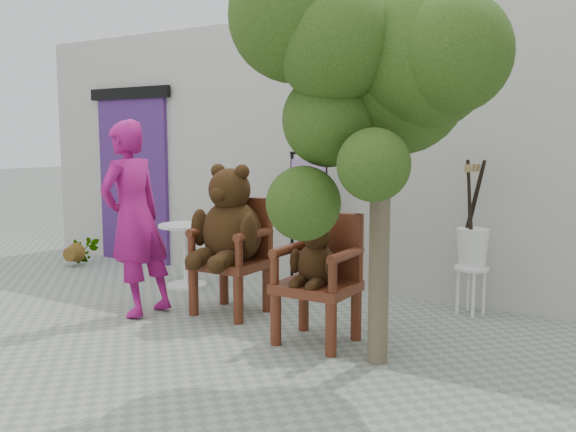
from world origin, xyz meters
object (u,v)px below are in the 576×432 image
object	(u,v)px
display_stand	(309,240)
tree	(371,64)
person	(135,218)
chair_small	(319,267)
stool_bucket	(472,247)
chair_big	(230,231)
cafe_table	(186,248)

from	to	relation	value
display_stand	tree	bearing A→B (deg)	-67.26
person	chair_small	bearing A→B (deg)	98.07
display_stand	tree	world-z (taller)	tree
chair_small	tree	xyz separation A→B (m)	(0.57, -0.34, 1.52)
chair_small	display_stand	distance (m)	1.54
person	stool_bucket	distance (m)	3.17
stool_bucket	chair_small	bearing A→B (deg)	-120.62
chair_small	display_stand	world-z (taller)	display_stand
chair_big	chair_small	xyz separation A→B (m)	(1.10, -0.28, -0.17)
person	stool_bucket	xyz separation A→B (m)	(2.72, 1.60, -0.26)
chair_big	person	size ratio (longest dim) A/B	0.78
chair_big	display_stand	xyz separation A→B (m)	(0.27, 1.01, -0.20)
chair_small	stool_bucket	bearing A→B (deg)	59.38
chair_big	tree	size ratio (longest dim) A/B	0.49
person	cafe_table	world-z (taller)	person
chair_big	tree	bearing A→B (deg)	-20.50
person	tree	size ratio (longest dim) A/B	0.62
cafe_table	stool_bucket	xyz separation A→B (m)	(3.02, 0.54, 0.20)
stool_bucket	cafe_table	bearing A→B (deg)	-169.78
display_stand	stool_bucket	distance (m)	1.69
chair_small	display_stand	bearing A→B (deg)	122.66
chair_big	stool_bucket	size ratio (longest dim) A/B	0.97
display_stand	stool_bucket	bearing A→B (deg)	-13.37
person	cafe_table	size ratio (longest dim) A/B	2.57
person	display_stand	distance (m)	1.83
chair_small	person	xyz separation A→B (m)	(-1.87, -0.17, 0.29)
chair_big	stool_bucket	bearing A→B (deg)	30.49
cafe_table	display_stand	world-z (taller)	display_stand
chair_small	person	size ratio (longest dim) A/B	0.57
display_stand	stool_bucket	world-z (taller)	display_stand
display_stand	tree	size ratio (longest dim) A/B	0.52
chair_big	stool_bucket	xyz separation A→B (m)	(1.95, 1.15, -0.15)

